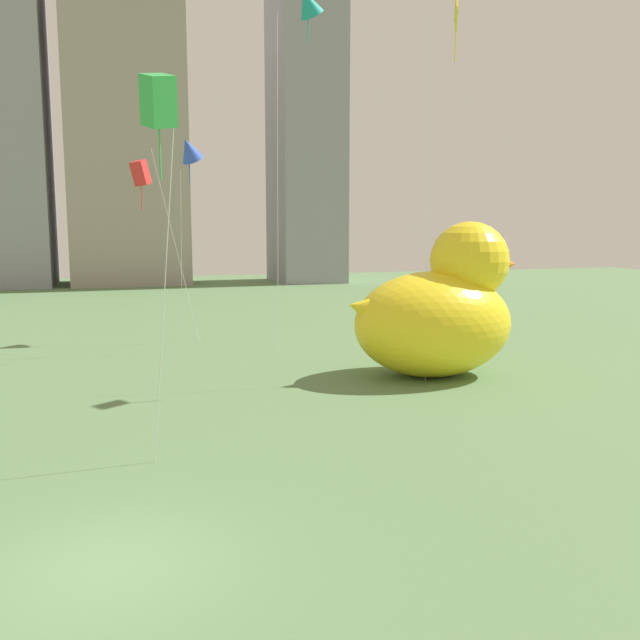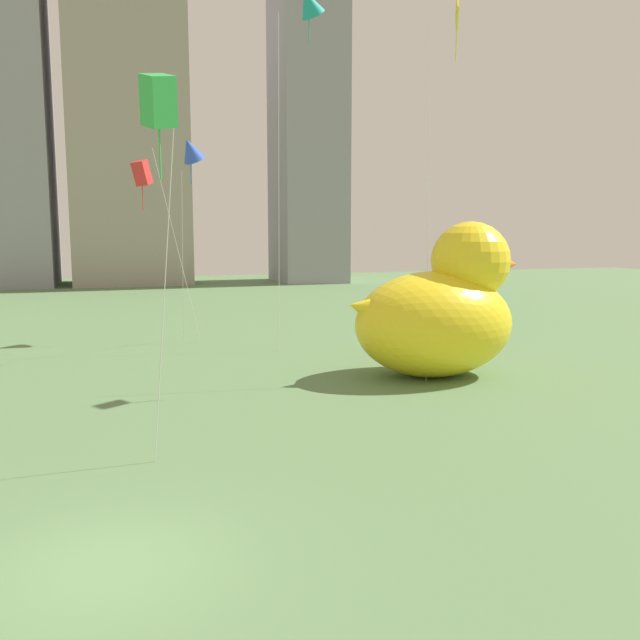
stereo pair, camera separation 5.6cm
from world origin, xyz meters
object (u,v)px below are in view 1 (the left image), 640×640
at_px(kite_green, 158,103).
at_px(kite_yellow, 453,32).
at_px(kite_blue, 189,150).
at_px(kite_red, 141,174).
at_px(giant_inflatable_duck, 439,311).
at_px(kite_teal, 308,4).

distance_m(kite_green, kite_yellow, 13.44).
relative_size(kite_blue, kite_green, 1.14).
xyz_separation_m(kite_red, kite_yellow, (10.53, -10.10, 4.42)).
relative_size(giant_inflatable_duck, kite_yellow, 0.51).
xyz_separation_m(kite_red, kite_blue, (2.45, 2.03, 1.39)).
xyz_separation_m(giant_inflatable_duck, kite_yellow, (0.15, -0.26, 10.03)).
relative_size(kite_teal, kite_yellow, 1.18).
relative_size(kite_green, kite_yellow, 0.65).
height_order(kite_red, kite_yellow, kite_yellow).
height_order(giant_inflatable_duck, kite_blue, kite_blue).
height_order(kite_blue, kite_yellow, kite_yellow).
distance_m(giant_inflatable_duck, kite_green, 14.06).
bearing_deg(giant_inflatable_duck, kite_yellow, -59.54).
relative_size(giant_inflatable_duck, kite_blue, 0.69).
bearing_deg(kite_teal, giant_inflatable_duck, -68.53).
bearing_deg(kite_teal, kite_blue, 139.07).
xyz_separation_m(kite_green, kite_yellow, (10.80, 6.83, 4.19)).
bearing_deg(kite_yellow, giant_inflatable_duck, 120.46).
bearing_deg(kite_green, kite_teal, 62.43).
height_order(kite_teal, kite_red, kite_teal).
height_order(kite_teal, kite_yellow, kite_teal).
distance_m(kite_red, kite_green, 16.93).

